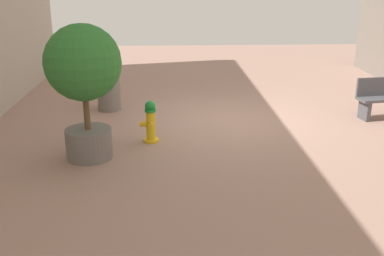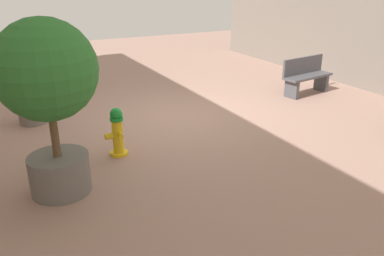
{
  "view_description": "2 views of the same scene",
  "coord_description": "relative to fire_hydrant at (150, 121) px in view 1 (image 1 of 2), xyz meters",
  "views": [
    {
      "loc": [
        1.36,
        10.05,
        3.25
      ],
      "look_at": [
        0.96,
        1.95,
        0.49
      ],
      "focal_mm": 42.85,
      "sensor_mm": 36.0,
      "label": 1
    },
    {
      "loc": [
        3.46,
        7.32,
        2.91
      ],
      "look_at": [
        0.75,
        2.1,
        0.59
      ],
      "focal_mm": 36.32,
      "sensor_mm": 36.0,
      "label": 2
    }
  ],
  "objects": [
    {
      "name": "ground_plane",
      "position": [
        -1.77,
        -1.29,
        -0.43
      ],
      "size": [
        23.4,
        23.4,
        0.0
      ],
      "primitive_type": "plane",
      "color": "#9E7A6B"
    },
    {
      "name": "fire_hydrant",
      "position": [
        0.0,
        0.0,
        0.0
      ],
      "size": [
        0.38,
        0.4,
        0.85
      ],
      "color": "gold",
      "rests_on": "ground_plane"
    },
    {
      "name": "planter_tree",
      "position": [
        1.1,
        0.8,
        1.14
      ],
      "size": [
        1.35,
        1.35,
        2.45
      ],
      "color": "slate",
      "rests_on": "ground_plane"
    },
    {
      "name": "trash_bin",
      "position": [
        1.11,
        -2.35,
        0.07
      ],
      "size": [
        0.6,
        0.6,
        0.98
      ],
      "color": "slate",
      "rests_on": "ground_plane"
    }
  ]
}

